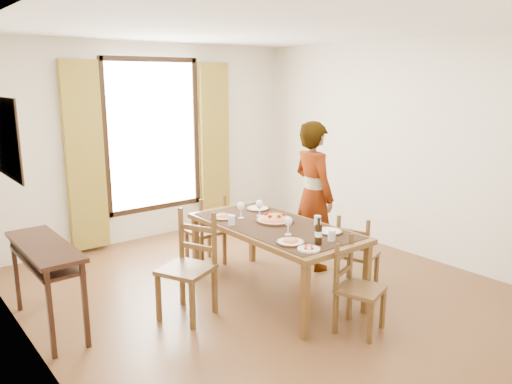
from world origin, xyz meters
TOP-DOWN VIEW (x-y plane):
  - ground at (0.00, 0.00)m, footprint 5.00×5.00m
  - room_shell at (-0.00, 0.13)m, footprint 4.60×5.10m
  - console_table at (-2.03, 0.60)m, footprint 0.38×1.20m
  - dining_table at (0.04, -0.10)m, footprint 0.93×1.90m
  - chair_west at (-0.91, 0.03)m, footprint 0.59×0.59m
  - chair_north at (-0.05, 1.05)m, footprint 0.39×0.39m
  - chair_south at (0.11, -1.16)m, footprint 0.47×0.47m
  - chair_east at (0.78, -0.58)m, footprint 0.47×0.47m
  - man at (0.92, 0.22)m, footprint 0.76×0.60m
  - plate_sw at (-0.22, -0.64)m, footprint 0.27×0.27m
  - plate_se at (0.29, -0.63)m, footprint 0.27×0.27m
  - plate_nw at (-0.23, 0.43)m, footprint 0.27×0.27m
  - plate_ne at (0.29, 0.49)m, footprint 0.27×0.27m
  - pasta_platter at (0.12, -0.01)m, footprint 0.40×0.40m
  - caprese_plate at (-0.22, -0.87)m, footprint 0.20×0.20m
  - wine_glass_a at (-0.07, -0.44)m, footprint 0.08×0.08m
  - wine_glass_b at (0.13, 0.25)m, footprint 0.08×0.08m
  - wine_glass_c at (-0.08, 0.31)m, footprint 0.08×0.08m
  - tumbler_a at (0.38, -0.38)m, footprint 0.07×0.07m
  - tumbler_b at (-0.30, 0.17)m, footprint 0.07×0.07m
  - tumbler_c at (0.13, -0.82)m, footprint 0.07×0.07m
  - wine_bottle at (-0.04, -0.82)m, footprint 0.07×0.07m

SIDE VIEW (x-z plane):
  - ground at x=0.00m, z-range 0.00..0.00m
  - chair_east at x=0.78m, z-range -0.03..0.81m
  - chair_south at x=0.11m, z-range -0.03..0.81m
  - chair_north at x=-0.05m, z-range -0.03..0.84m
  - chair_west at x=-0.91m, z-range -0.03..0.97m
  - console_table at x=-2.03m, z-range 0.28..1.08m
  - dining_table at x=0.04m, z-range 0.31..1.07m
  - caprese_plate at x=-0.22m, z-range 0.76..0.80m
  - plate_sw at x=-0.22m, z-range 0.76..0.81m
  - plate_se at x=0.29m, z-range 0.76..0.81m
  - plate_nw at x=-0.23m, z-range 0.76..0.81m
  - plate_ne at x=0.29m, z-range 0.76..0.81m
  - pasta_platter at x=0.12m, z-range 0.76..0.86m
  - tumbler_a at x=0.38m, z-range 0.76..0.86m
  - tumbler_b at x=-0.30m, z-range 0.76..0.86m
  - tumbler_c at x=0.13m, z-range 0.76..0.86m
  - wine_glass_a at x=-0.07m, z-range 0.76..0.94m
  - wine_glass_b at x=0.13m, z-range 0.76..0.94m
  - wine_glass_c at x=-0.08m, z-range 0.76..0.94m
  - man at x=0.92m, z-range 0.00..1.75m
  - wine_bottle at x=-0.04m, z-range 0.76..1.00m
  - room_shell at x=0.00m, z-range 0.17..2.91m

